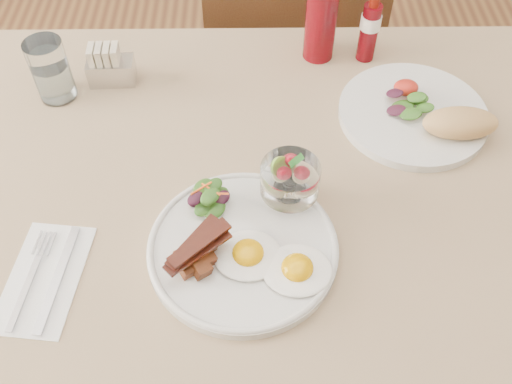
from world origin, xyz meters
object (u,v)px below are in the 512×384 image
object	(u,v)px
ketchup_bottle	(321,19)
table	(313,225)
main_plate	(243,249)
fruit_cup	(290,179)
hot_sauce_bottle	(369,29)
second_plate	(424,115)
sugar_caddy	(110,67)
water_glass	(52,73)
chair_far	(290,50)

from	to	relation	value
ketchup_bottle	table	bearing A→B (deg)	-94.62
main_plate	fruit_cup	bearing A→B (deg)	49.81
ketchup_bottle	hot_sauce_bottle	size ratio (longest dim) A/B	1.30
second_plate	sugar_caddy	world-z (taller)	sugar_caddy
table	water_glass	size ratio (longest dim) A/B	11.52
table	main_plate	size ratio (longest dim) A/B	4.75
chair_far	hot_sauce_bottle	bearing A→B (deg)	-69.49
fruit_cup	sugar_caddy	world-z (taller)	fruit_cup
hot_sauce_bottle	table	bearing A→B (deg)	-109.42
fruit_cup	hot_sauce_bottle	world-z (taller)	hot_sauce_bottle
ketchup_bottle	fruit_cup	bearing A→B (deg)	-101.40
fruit_cup	second_plate	world-z (taller)	fruit_cup
sugar_caddy	water_glass	xyz separation A→B (m)	(-0.09, -0.04, 0.02)
chair_far	sugar_caddy	size ratio (longest dim) A/B	10.73
main_plate	sugar_caddy	xyz separation A→B (m)	(-0.25, 0.39, 0.02)
table	second_plate	world-z (taller)	second_plate
main_plate	ketchup_bottle	xyz separation A→B (m)	(0.15, 0.46, 0.07)
fruit_cup	water_glass	distance (m)	0.49
chair_far	main_plate	distance (m)	0.82
water_glass	table	bearing A→B (deg)	-27.49
chair_far	main_plate	world-z (taller)	chair_far
sugar_caddy	second_plate	bearing A→B (deg)	-13.96
fruit_cup	hot_sauce_bottle	xyz separation A→B (m)	(0.17, 0.37, 0.00)
second_plate	main_plate	bearing A→B (deg)	-139.77
second_plate	water_glass	distance (m)	0.66
main_plate	second_plate	size ratio (longest dim) A/B	1.05
main_plate	fruit_cup	world-z (taller)	fruit_cup
hot_sauce_bottle	sugar_caddy	size ratio (longest dim) A/B	1.57
table	ketchup_bottle	xyz separation A→B (m)	(0.03, 0.35, 0.17)
table	chair_far	bearing A→B (deg)	90.00
table	water_glass	distance (m)	0.54
sugar_caddy	chair_far	bearing A→B (deg)	44.39
table	hot_sauce_bottle	world-z (taller)	hot_sauce_bottle
main_plate	second_plate	world-z (taller)	second_plate
main_plate	water_glass	world-z (taller)	water_glass
ketchup_bottle	water_glass	size ratio (longest dim) A/B	1.53
chair_far	water_glass	xyz separation A→B (m)	(-0.46, -0.42, 0.28)
fruit_cup	hot_sauce_bottle	size ratio (longest dim) A/B	0.66
second_plate	hot_sauce_bottle	bearing A→B (deg)	113.25
second_plate	water_glass	bearing A→B (deg)	173.09
ketchup_bottle	main_plate	bearing A→B (deg)	-107.68
fruit_cup	second_plate	distance (m)	0.31
chair_far	fruit_cup	distance (m)	0.75
fruit_cup	second_plate	xyz separation A→B (m)	(0.25, 0.18, -0.05)
water_glass	chair_far	bearing A→B (deg)	42.74
main_plate	fruit_cup	size ratio (longest dim) A/B	3.10
main_plate	sugar_caddy	bearing A→B (deg)	122.74
ketchup_bottle	water_glass	world-z (taller)	ketchup_bottle
table	main_plate	distance (m)	0.19
hot_sauce_bottle	sugar_caddy	bearing A→B (deg)	-172.44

